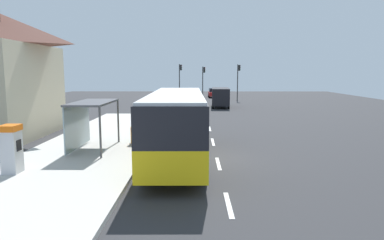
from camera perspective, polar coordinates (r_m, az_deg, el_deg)
name	(u,v)px	position (r m, az deg, el deg)	size (l,w,h in m)	color
ground_plane	(204,120)	(30.87, 2.06, 0.02)	(56.00, 92.00, 0.04)	#2D2D30
sidewalk_platform	(93,148)	(19.82, -15.88, -4.37)	(6.20, 30.00, 0.18)	beige
lane_stripe_seg_0	(229,205)	(11.42, 6.02, -13.65)	(0.16, 2.20, 0.01)	silver
lane_stripe_seg_1	(218,164)	(16.16, 4.34, -7.15)	(0.16, 2.20, 0.01)	silver
lane_stripe_seg_2	(213,142)	(21.02, 3.45, -3.62)	(0.16, 2.20, 0.01)	silver
lane_stripe_seg_3	(210,129)	(25.93, 2.90, -1.43)	(0.16, 2.20, 0.01)	silver
lane_stripe_seg_4	(207,120)	(30.87, 2.52, 0.07)	(0.16, 2.20, 0.01)	silver
lane_stripe_seg_5	(206,113)	(35.83, 2.25, 1.15)	(0.16, 2.20, 0.01)	silver
lane_stripe_seg_6	(204,108)	(40.80, 2.04, 1.97)	(0.16, 2.20, 0.01)	silver
lane_stripe_seg_7	(203,104)	(45.77, 1.88, 2.61)	(0.16, 2.20, 0.01)	silver
bus	(177,121)	(16.65, -2.55, -0.23)	(2.67, 11.05, 3.21)	yellow
white_van	(220,96)	(41.90, 4.69, 3.94)	(2.23, 5.28, 2.30)	black
sedan_near	(214,93)	(58.44, 3.62, 4.51)	(1.88, 4.42, 1.52)	#A51919
ticket_machine	(11,148)	(15.61, -27.52, -4.17)	(0.66, 0.76, 1.94)	silver
recycling_bin_orange	(135,135)	(19.85, -9.29, -2.49)	(0.52, 0.52, 0.95)	orange
recycling_bin_green	(137,133)	(20.52, -8.96, -2.14)	(0.52, 0.52, 0.95)	green
traffic_light_near_side	(238,77)	(51.82, 7.60, 7.04)	(0.49, 0.28, 5.31)	#2D2D2D
traffic_light_far_side	(180,76)	(52.28, -1.97, 7.15)	(0.49, 0.28, 5.37)	#2D2D2D
traffic_light_median	(203,78)	(53.05, 1.88, 6.94)	(0.49, 0.28, 5.03)	#2D2D2D
bus_shelter	(87,113)	(18.78, -16.80, 1.14)	(1.80, 4.00, 2.50)	#4C4C51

